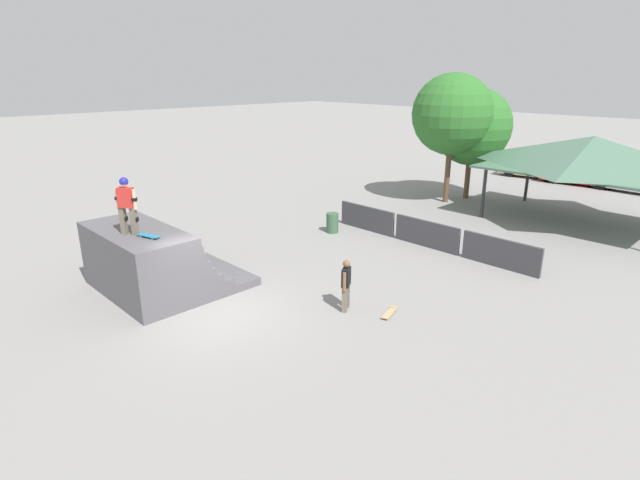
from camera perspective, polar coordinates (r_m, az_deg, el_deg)
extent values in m
plane|color=gray|center=(14.75, -11.65, -8.18)|extent=(160.00, 160.00, 0.00)
cube|color=#565459|center=(17.00, -16.47, -4.40)|extent=(4.16, 4.02, 0.26)
cube|color=#565459|center=(16.70, -18.06, -4.02)|extent=(4.16, 3.02, 0.26)
cube|color=#565459|center=(16.54, -18.71, -3.35)|extent=(4.16, 2.65, 0.26)
cube|color=#565459|center=(16.40, -19.19, -2.62)|extent=(4.16, 2.40, 0.26)
cube|color=#565459|center=(16.28, -19.56, -1.84)|extent=(4.16, 2.23, 0.26)
cube|color=#565459|center=(16.17, -19.86, -1.03)|extent=(4.16, 2.10, 0.26)
cube|color=#565459|center=(16.08, -20.09, -0.20)|extent=(4.16, 2.02, 0.26)
cube|color=#565459|center=(15.99, -20.28, 0.66)|extent=(4.16, 1.97, 0.26)
cylinder|color=silver|center=(16.35, -17.25, 1.71)|extent=(4.07, 0.07, 0.07)
cube|color=#6B6051|center=(15.37, -20.47, 2.02)|extent=(0.21, 0.21, 0.81)
cube|color=black|center=(15.38, -20.43, 2.23)|extent=(0.23, 0.22, 0.12)
cube|color=#6B6051|center=(15.57, -21.56, 2.09)|extent=(0.21, 0.21, 0.81)
cube|color=black|center=(15.58, -21.52, 2.30)|extent=(0.23, 0.22, 0.12)
cube|color=red|center=(15.30, -21.32, 4.55)|extent=(0.49, 0.42, 0.58)
cylinder|color=beige|center=(15.16, -20.44, 4.35)|extent=(0.15, 0.15, 0.58)
cylinder|color=black|center=(15.15, -20.45, 4.39)|extent=(0.22, 0.22, 0.08)
cylinder|color=beige|center=(15.47, -22.14, 4.41)|extent=(0.15, 0.15, 0.58)
cylinder|color=black|center=(15.46, -22.14, 4.46)|extent=(0.22, 0.22, 0.08)
sphere|color=beige|center=(15.21, -21.51, 6.13)|extent=(0.22, 0.22, 0.22)
sphere|color=#232399|center=(15.20, -21.52, 6.23)|extent=(0.25, 0.25, 0.25)
cylinder|color=silver|center=(14.94, -18.22, 0.29)|extent=(0.06, 0.04, 0.05)
cylinder|color=silver|center=(14.85, -18.61, 0.14)|extent=(0.06, 0.04, 0.05)
cylinder|color=silver|center=(15.28, -19.42, 0.56)|extent=(0.06, 0.04, 0.05)
cylinder|color=silver|center=(15.19, -19.81, 0.42)|extent=(0.06, 0.04, 0.05)
cube|color=teal|center=(15.06, -19.03, 0.48)|extent=(0.78, 0.40, 0.02)
cube|color=teal|center=(14.80, -18.14, 0.34)|extent=(0.14, 0.22, 0.02)
cube|color=#6B6051|center=(14.67, 3.10, -6.32)|extent=(0.19, 0.19, 0.76)
cube|color=#6B6051|center=(14.37, 2.83, -6.86)|extent=(0.19, 0.19, 0.76)
cube|color=black|center=(14.26, 3.01, -4.24)|extent=(0.39, 0.46, 0.53)
cylinder|color=brown|center=(14.50, 3.22, -4.02)|extent=(0.14, 0.14, 0.53)
cylinder|color=brown|center=(14.04, 2.80, -4.79)|extent=(0.14, 0.14, 0.53)
sphere|color=brown|center=(14.11, 3.04, -2.73)|extent=(0.21, 0.21, 0.21)
cylinder|color=red|center=(14.72, 8.02, -7.90)|extent=(0.04, 0.06, 0.05)
cylinder|color=red|center=(14.68, 8.54, -8.00)|extent=(0.04, 0.06, 0.05)
cylinder|color=red|center=(14.30, 7.31, -8.71)|extent=(0.04, 0.06, 0.05)
cylinder|color=red|center=(14.26, 7.84, -8.82)|extent=(0.04, 0.06, 0.05)
cube|color=tan|center=(14.47, 7.94, -8.23)|extent=(0.44, 0.83, 0.02)
cube|color=tan|center=(14.78, 8.45, -7.58)|extent=(0.22, 0.15, 0.02)
cube|color=#3D3D42|center=(21.84, 5.38, 2.49)|extent=(2.91, 0.12, 1.05)
cube|color=#3D3D42|center=(20.06, 12.08, 0.69)|extent=(2.91, 0.12, 1.05)
cube|color=#3D3D42|center=(18.64, 19.94, -1.42)|extent=(2.91, 0.12, 1.05)
cylinder|color=#2D2D33|center=(24.73, 18.20, 5.12)|extent=(0.16, 0.16, 2.37)
cylinder|color=#2D2D33|center=(28.87, 22.63, 6.45)|extent=(0.16, 0.16, 2.37)
cube|color=#4C705B|center=(25.25, 28.42, 6.94)|extent=(8.66, 5.49, 0.10)
pyramid|color=#4C705B|center=(25.14, 28.70, 8.70)|extent=(8.49, 5.38, 1.48)
cylinder|color=brown|center=(27.23, 14.36, 7.41)|extent=(0.28, 0.28, 3.08)
sphere|color=#2D6B28|center=(26.84, 14.89, 13.72)|extent=(4.09, 4.09, 4.09)
cylinder|color=brown|center=(28.46, 16.51, 6.99)|extent=(0.28, 0.28, 2.41)
sphere|color=#2D6B28|center=(28.08, 17.02, 12.32)|extent=(4.07, 4.07, 4.07)
cylinder|color=#385B3D|center=(21.44, 1.43, 1.98)|extent=(0.52, 0.52, 0.85)
cube|color=tan|center=(35.93, 23.09, 7.39)|extent=(4.19, 2.17, 0.62)
cube|color=#283342|center=(35.87, 23.03, 8.25)|extent=(2.02, 1.62, 0.46)
cube|color=tan|center=(35.83, 23.08, 8.62)|extent=(1.94, 1.58, 0.04)
cylinder|color=black|center=(36.38, 25.23, 6.96)|extent=(0.66, 0.29, 0.64)
cylinder|color=black|center=(34.96, 24.64, 6.63)|extent=(0.66, 0.29, 0.64)
cylinder|color=black|center=(36.99, 21.55, 7.60)|extent=(0.66, 0.29, 0.64)
cylinder|color=black|center=(35.58, 20.83, 7.29)|extent=(0.66, 0.29, 0.64)
cube|color=red|center=(34.84, 27.44, 6.47)|extent=(4.32, 2.14, 0.62)
cube|color=#283342|center=(34.77, 27.39, 7.37)|extent=(2.07, 1.62, 0.46)
cube|color=red|center=(34.73, 27.45, 7.74)|extent=(1.98, 1.57, 0.04)
cylinder|color=black|center=(35.38, 29.66, 6.01)|extent=(0.66, 0.27, 0.64)
cylinder|color=black|center=(33.90, 29.19, 5.64)|extent=(0.66, 0.27, 0.64)
cylinder|color=black|center=(35.86, 25.70, 6.75)|extent=(0.66, 0.27, 0.64)
cylinder|color=black|center=(34.41, 25.07, 6.41)|extent=(0.66, 0.27, 0.64)
cube|color=silver|center=(34.10, 32.09, 5.50)|extent=(4.60, 1.98, 0.62)
cube|color=#283342|center=(34.04, 32.05, 6.42)|extent=(2.17, 1.58, 0.46)
cube|color=silver|center=(34.01, 32.12, 6.80)|extent=(2.07, 1.54, 0.04)
cylinder|color=black|center=(35.28, 30.33, 5.88)|extent=(0.65, 0.23, 0.64)
cylinder|color=black|center=(33.80, 29.42, 5.57)|extent=(0.65, 0.23, 0.64)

